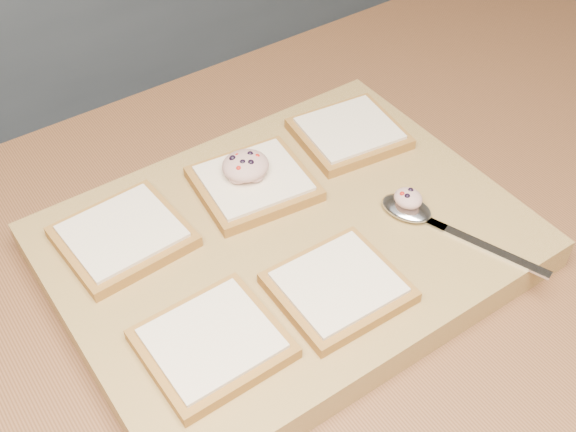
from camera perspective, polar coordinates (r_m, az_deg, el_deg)
name	(u,v)px	position (r m, az deg, el deg)	size (l,w,h in m)	color
cutting_board	(288,245)	(0.82, 0.00, -2.34)	(0.50, 0.38, 0.04)	#A27D45
bread_far_left	(123,236)	(0.81, -12.91, -1.54)	(0.14, 0.13, 0.02)	#9F6E29
bread_far_center	(254,183)	(0.85, -2.74, 2.64)	(0.14, 0.13, 0.02)	#9F6E29
bread_far_right	(349,133)	(0.93, 4.84, 6.57)	(0.14, 0.13, 0.02)	#9F6E29
bread_near_left	(212,343)	(0.70, -6.00, -9.95)	(0.13, 0.12, 0.02)	#9F6E29
bread_near_center	(338,287)	(0.74, 3.99, -5.60)	(0.13, 0.12, 0.02)	#9F6E29
tuna_salad_dollop	(245,165)	(0.84, -3.39, 4.02)	(0.06, 0.05, 0.03)	tan
spoon	(418,214)	(0.83, 10.24, 0.19)	(0.09, 0.20, 0.01)	silver
spoon_salad	(408,198)	(0.82, 9.47, 1.41)	(0.03, 0.03, 0.02)	tan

